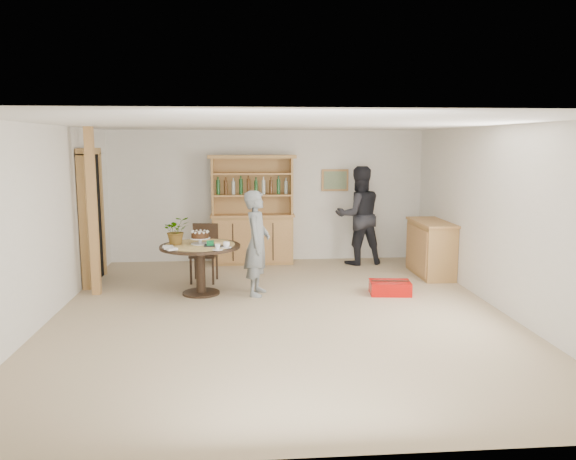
# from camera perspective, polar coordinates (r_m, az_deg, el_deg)

# --- Properties ---
(ground) EXTENTS (7.00, 7.00, 0.00)m
(ground) POSITION_cam_1_polar(r_m,az_deg,el_deg) (7.61, -0.78, -8.47)
(ground) COLOR tan
(ground) RESTS_ON ground
(room_shell) EXTENTS (6.04, 7.04, 2.52)m
(room_shell) POSITION_cam_1_polar(r_m,az_deg,el_deg) (7.29, -0.79, 4.72)
(room_shell) COLOR white
(room_shell) RESTS_ON ground
(doorway) EXTENTS (0.13, 1.10, 2.18)m
(doorway) POSITION_cam_1_polar(r_m,az_deg,el_deg) (9.63, -19.36, 1.45)
(doorway) COLOR black
(doorway) RESTS_ON ground
(pine_post) EXTENTS (0.12, 0.12, 2.50)m
(pine_post) POSITION_cam_1_polar(r_m,az_deg,el_deg) (8.79, -19.22, 1.73)
(pine_post) COLOR tan
(pine_post) RESTS_ON ground
(hutch) EXTENTS (1.62, 0.54, 2.04)m
(hutch) POSITION_cam_1_polar(r_m,az_deg,el_deg) (10.61, -3.62, 0.30)
(hutch) COLOR #B07F4A
(hutch) RESTS_ON ground
(sideboard) EXTENTS (0.54, 1.26, 0.94)m
(sideboard) POSITION_cam_1_polar(r_m,az_deg,el_deg) (9.96, 14.32, -1.79)
(sideboard) COLOR #B07F4A
(sideboard) RESTS_ON ground
(dining_table) EXTENTS (1.20, 1.20, 0.76)m
(dining_table) POSITION_cam_1_polar(r_m,az_deg,el_deg) (8.52, -8.90, -2.50)
(dining_table) COLOR black
(dining_table) RESTS_ON ground
(dining_chair) EXTENTS (0.47, 0.47, 0.95)m
(dining_chair) POSITION_cam_1_polar(r_m,az_deg,el_deg) (9.34, -8.47, -1.91)
(dining_chair) COLOR black
(dining_chair) RESTS_ON ground
(birthday_cake) EXTENTS (0.30, 0.30, 0.20)m
(birthday_cake) POSITION_cam_1_polar(r_m,az_deg,el_deg) (8.52, -8.92, -0.60)
(birthday_cake) COLOR white
(birthday_cake) RESTS_ON dining_table
(flower_vase) EXTENTS (0.47, 0.44, 0.42)m
(flower_vase) POSITION_cam_1_polar(r_m,az_deg,el_deg) (8.54, -11.28, -0.05)
(flower_vase) COLOR #3F7233
(flower_vase) RESTS_ON dining_table
(gift_tray) EXTENTS (0.30, 0.20, 0.08)m
(gift_tray) POSITION_cam_1_polar(r_m,az_deg,el_deg) (8.35, -7.52, -1.43)
(gift_tray) COLOR black
(gift_tray) RESTS_ON dining_table
(coffee_cup_a) EXTENTS (0.15, 0.15, 0.09)m
(coffee_cup_a) POSITION_cam_1_polar(r_m,az_deg,el_deg) (8.19, -6.28, -1.52)
(coffee_cup_a) COLOR white
(coffee_cup_a) RESTS_ON dining_table
(coffee_cup_b) EXTENTS (0.15, 0.15, 0.08)m
(coffee_cup_b) POSITION_cam_1_polar(r_m,az_deg,el_deg) (8.02, -7.17, -1.78)
(coffee_cup_b) COLOR white
(coffee_cup_b) RESTS_ON dining_table
(napkins) EXTENTS (0.24, 0.33, 0.03)m
(napkins) POSITION_cam_1_polar(r_m,az_deg,el_deg) (8.22, -11.94, -1.79)
(napkins) COLOR white
(napkins) RESTS_ON dining_table
(teen_boy) EXTENTS (0.49, 0.64, 1.57)m
(teen_boy) POSITION_cam_1_polar(r_m,az_deg,el_deg) (8.36, -3.16, -1.35)
(teen_boy) COLOR slate
(teen_boy) RESTS_ON ground
(adult_person) EXTENTS (0.99, 0.83, 1.84)m
(adult_person) POSITION_cam_1_polar(r_m,az_deg,el_deg) (10.56, 7.20, 1.47)
(adult_person) COLOR black
(adult_person) RESTS_ON ground
(red_suitcase) EXTENTS (0.64, 0.46, 0.21)m
(red_suitcase) POSITION_cam_1_polar(r_m,az_deg,el_deg) (8.65, 10.32, -5.79)
(red_suitcase) COLOR red
(red_suitcase) RESTS_ON ground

